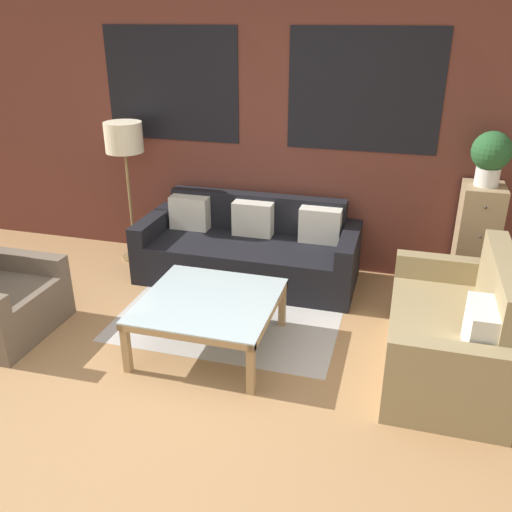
{
  "coord_description": "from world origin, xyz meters",
  "views": [
    {
      "loc": [
        1.39,
        -2.79,
        2.43
      ],
      "look_at": [
        0.24,
        1.27,
        0.55
      ],
      "focal_mm": 38.0,
      "sensor_mm": 36.0,
      "label": 1
    }
  ],
  "objects_px": {
    "coffee_table": "(209,306)",
    "floor_lamp": "(124,143)",
    "potted_plant": "(491,155)",
    "drawer_cabinet": "(475,242)",
    "couch_dark": "(249,251)",
    "settee_vintage": "(453,334)"
  },
  "relations": [
    {
      "from": "coffee_table",
      "to": "floor_lamp",
      "type": "relative_size",
      "value": 0.7
    },
    {
      "from": "potted_plant",
      "to": "coffee_table",
      "type": "bearing_deg",
      "value": -143.57
    },
    {
      "from": "floor_lamp",
      "to": "drawer_cabinet",
      "type": "xyz_separation_m",
      "value": [
        3.44,
        0.08,
        -0.72
      ]
    },
    {
      "from": "couch_dark",
      "to": "settee_vintage",
      "type": "height_order",
      "value": "settee_vintage"
    },
    {
      "from": "couch_dark",
      "to": "floor_lamp",
      "type": "distance_m",
      "value": 1.66
    },
    {
      "from": "floor_lamp",
      "to": "potted_plant",
      "type": "relative_size",
      "value": 3.11
    },
    {
      "from": "settee_vintage",
      "to": "floor_lamp",
      "type": "relative_size",
      "value": 1.02
    },
    {
      "from": "floor_lamp",
      "to": "drawer_cabinet",
      "type": "height_order",
      "value": "floor_lamp"
    },
    {
      "from": "couch_dark",
      "to": "coffee_table",
      "type": "xyz_separation_m",
      "value": [
        0.06,
        -1.31,
        0.09
      ]
    },
    {
      "from": "floor_lamp",
      "to": "potted_plant",
      "type": "height_order",
      "value": "potted_plant"
    },
    {
      "from": "settee_vintage",
      "to": "couch_dark",
      "type": "bearing_deg",
      "value": 149.0
    },
    {
      "from": "settee_vintage",
      "to": "potted_plant",
      "type": "bearing_deg",
      "value": 80.19
    },
    {
      "from": "floor_lamp",
      "to": "potted_plant",
      "type": "distance_m",
      "value": 3.44
    },
    {
      "from": "drawer_cabinet",
      "to": "settee_vintage",
      "type": "bearing_deg",
      "value": -99.81
    },
    {
      "from": "couch_dark",
      "to": "coffee_table",
      "type": "relative_size",
      "value": 2.08
    },
    {
      "from": "settee_vintage",
      "to": "floor_lamp",
      "type": "bearing_deg",
      "value": 158.77
    },
    {
      "from": "couch_dark",
      "to": "potted_plant",
      "type": "height_order",
      "value": "potted_plant"
    },
    {
      "from": "couch_dark",
      "to": "settee_vintage",
      "type": "xyz_separation_m",
      "value": [
        1.88,
        -1.13,
        0.03
      ]
    },
    {
      "from": "floor_lamp",
      "to": "potted_plant",
      "type": "xyz_separation_m",
      "value": [
        3.44,
        0.08,
        0.08
      ]
    },
    {
      "from": "drawer_cabinet",
      "to": "potted_plant",
      "type": "distance_m",
      "value": 0.81
    },
    {
      "from": "drawer_cabinet",
      "to": "potted_plant",
      "type": "height_order",
      "value": "potted_plant"
    },
    {
      "from": "potted_plant",
      "to": "floor_lamp",
      "type": "bearing_deg",
      "value": -178.73
    }
  ]
}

